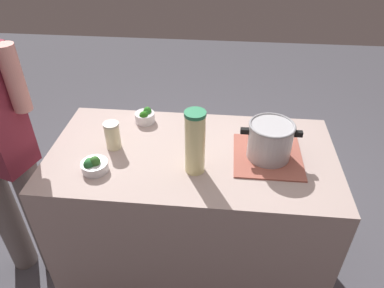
{
  "coord_description": "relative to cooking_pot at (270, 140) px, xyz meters",
  "views": [
    {
      "loc": [
        -0.14,
        1.37,
        1.95
      ],
      "look_at": [
        0.0,
        0.0,
        0.94
      ],
      "focal_mm": 33.51,
      "sensor_mm": 36.0,
      "label": 1
    }
  ],
  "objects": [
    {
      "name": "broccoli_bowl_center",
      "position": [
        0.79,
        0.18,
        -0.07
      ],
      "size": [
        0.12,
        0.12,
        0.08
      ],
      "color": "silver",
      "rests_on": "counter_slab"
    },
    {
      "name": "dish_cloth",
      "position": [
        0.0,
        -0.0,
        -0.1
      ],
      "size": [
        0.32,
        0.34,
        0.01
      ],
      "primitive_type": "cube",
      "color": "#A8594A",
      "rests_on": "counter_slab"
    },
    {
      "name": "counter_slab",
      "position": [
        0.36,
        -0.0,
        -0.55
      ],
      "size": [
        1.39,
        0.72,
        0.89
      ],
      "primitive_type": "cube",
      "color": "#B39D95",
      "rests_on": "ground_plane"
    },
    {
      "name": "ground_plane",
      "position": [
        0.36,
        -0.0,
        -0.99
      ],
      "size": [
        8.0,
        8.0,
        0.0
      ],
      "primitive_type": "plane",
      "color": "#505058"
    },
    {
      "name": "lemonade_pitcher",
      "position": [
        0.34,
        0.12,
        0.05
      ],
      "size": [
        0.09,
        0.09,
        0.31
      ],
      "color": "#F6F0A4",
      "rests_on": "counter_slab"
    },
    {
      "name": "broccoli_bowl_front",
      "position": [
        0.64,
        -0.25,
        -0.07
      ],
      "size": [
        0.11,
        0.11,
        0.08
      ],
      "color": "silver",
      "rests_on": "counter_slab"
    },
    {
      "name": "mason_jar",
      "position": [
        0.75,
        -0.01,
        -0.03
      ],
      "size": [
        0.08,
        0.08,
        0.14
      ],
      "color": "beige",
      "rests_on": "counter_slab"
    },
    {
      "name": "cooking_pot",
      "position": [
        0.0,
        0.0,
        0.0
      ],
      "size": [
        0.28,
        0.21,
        0.18
      ],
      "color": "#B7B7BC",
      "rests_on": "dish_cloth"
    }
  ]
}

